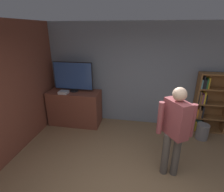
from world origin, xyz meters
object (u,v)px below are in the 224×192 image
at_px(game_console, 64,92).
at_px(waste_bin, 202,132).
at_px(television, 73,77).
at_px(bookshelf, 207,104).
at_px(person, 175,126).

distance_m(game_console, waste_bin, 3.59).
height_order(television, bookshelf, television).
bearing_deg(bookshelf, television, -176.58).
height_order(game_console, bookshelf, bookshelf).
relative_size(game_console, waste_bin, 0.61).
bearing_deg(person, game_console, -149.10).
height_order(television, waste_bin, television).
xyz_separation_m(television, bookshelf, (3.44, 0.21, -0.61)).
height_order(bookshelf, person, person).
relative_size(television, bookshelf, 0.68).
bearing_deg(television, waste_bin, -3.82).
distance_m(game_console, person, 2.89).
bearing_deg(game_console, television, 45.51).
xyz_separation_m(bookshelf, person, (-1.07, -1.71, 0.26)).
bearing_deg(waste_bin, television, 176.18).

